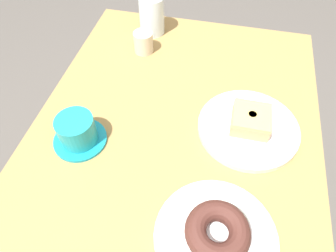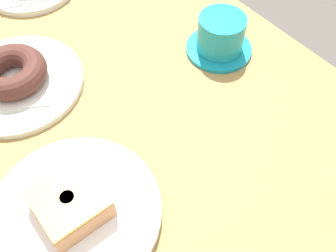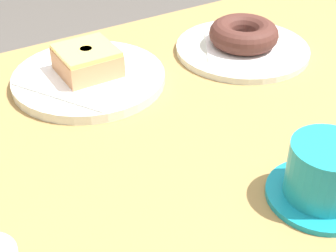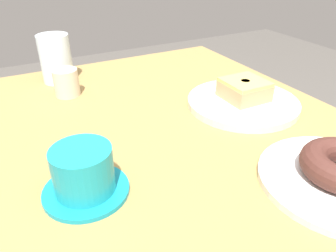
{
  "view_description": "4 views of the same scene",
  "coord_description": "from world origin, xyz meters",
  "px_view_note": "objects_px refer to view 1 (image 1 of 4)",
  "views": [
    {
      "loc": [
        -0.32,
        -0.08,
        1.32
      ],
      "look_at": [
        0.08,
        0.01,
        0.79
      ],
      "focal_mm": 32.49,
      "sensor_mm": 36.0,
      "label": 1
    },
    {
      "loc": [
        0.38,
        -0.2,
        1.24
      ],
      "look_at": [
        0.12,
        0.01,
        0.77
      ],
      "focal_mm": 40.75,
      "sensor_mm": 36.0,
      "label": 2
    },
    {
      "loc": [
        0.39,
        0.46,
        1.13
      ],
      "look_at": [
        0.12,
        0.03,
        0.77
      ],
      "focal_mm": 52.69,
      "sensor_mm": 36.0,
      "label": 3
    },
    {
      "loc": [
        -0.34,
        0.27,
        1.06
      ],
      "look_at": [
        0.09,
        0.04,
        0.78
      ],
      "focal_mm": 34.86,
      "sensor_mm": 36.0,
      "label": 4
    }
  ],
  "objects_px": {
    "sugar_jar": "(143,42)",
    "plate_glazed_square": "(248,128)",
    "donut_glazed_square": "(251,120)",
    "coffee_cup": "(77,131)",
    "plate_chocolate_ring": "(216,237)",
    "donut_chocolate_ring": "(217,232)",
    "water_glass": "(152,15)"
  },
  "relations": [
    {
      "from": "sugar_jar",
      "to": "plate_glazed_square",
      "type": "bearing_deg",
      "value": -126.11
    },
    {
      "from": "plate_glazed_square",
      "to": "sugar_jar",
      "type": "height_order",
      "value": "sugar_jar"
    },
    {
      "from": "donut_glazed_square",
      "to": "coffee_cup",
      "type": "bearing_deg",
      "value": 107.26
    },
    {
      "from": "plate_chocolate_ring",
      "to": "donut_glazed_square",
      "type": "distance_m",
      "value": 0.27
    },
    {
      "from": "donut_chocolate_ring",
      "to": "water_glass",
      "type": "distance_m",
      "value": 0.66
    },
    {
      "from": "donut_chocolate_ring",
      "to": "sugar_jar",
      "type": "distance_m",
      "value": 0.57
    },
    {
      "from": "plate_glazed_square",
      "to": "water_glass",
      "type": "distance_m",
      "value": 0.46
    },
    {
      "from": "donut_glazed_square",
      "to": "plate_glazed_square",
      "type": "bearing_deg",
      "value": 135.0
    },
    {
      "from": "donut_chocolate_ring",
      "to": "coffee_cup",
      "type": "distance_m",
      "value": 0.36
    },
    {
      "from": "donut_chocolate_ring",
      "to": "plate_glazed_square",
      "type": "height_order",
      "value": "donut_chocolate_ring"
    },
    {
      "from": "plate_chocolate_ring",
      "to": "donut_glazed_square",
      "type": "relative_size",
      "value": 2.68
    },
    {
      "from": "plate_chocolate_ring",
      "to": "plate_glazed_square",
      "type": "distance_m",
      "value": 0.27
    },
    {
      "from": "coffee_cup",
      "to": "sugar_jar",
      "type": "distance_m",
      "value": 0.35
    },
    {
      "from": "coffee_cup",
      "to": "plate_chocolate_ring",
      "type": "bearing_deg",
      "value": -114.73
    },
    {
      "from": "plate_chocolate_ring",
      "to": "coffee_cup",
      "type": "height_order",
      "value": "coffee_cup"
    },
    {
      "from": "donut_chocolate_ring",
      "to": "coffee_cup",
      "type": "height_order",
      "value": "coffee_cup"
    },
    {
      "from": "donut_chocolate_ring",
      "to": "sugar_jar",
      "type": "bearing_deg",
      "value": 28.9
    },
    {
      "from": "plate_chocolate_ring",
      "to": "water_glass",
      "type": "distance_m",
      "value": 0.66
    },
    {
      "from": "donut_chocolate_ring",
      "to": "plate_glazed_square",
      "type": "bearing_deg",
      "value": -8.95
    },
    {
      "from": "plate_glazed_square",
      "to": "sugar_jar",
      "type": "bearing_deg",
      "value": 53.89
    },
    {
      "from": "donut_chocolate_ring",
      "to": "coffee_cup",
      "type": "bearing_deg",
      "value": 65.27
    },
    {
      "from": "plate_chocolate_ring",
      "to": "sugar_jar",
      "type": "bearing_deg",
      "value": 28.9
    },
    {
      "from": "sugar_jar",
      "to": "plate_chocolate_ring",
      "type": "bearing_deg",
      "value": -151.1
    },
    {
      "from": "donut_chocolate_ring",
      "to": "donut_glazed_square",
      "type": "distance_m",
      "value": 0.27
    },
    {
      "from": "donut_chocolate_ring",
      "to": "sugar_jar",
      "type": "relative_size",
      "value": 1.93
    },
    {
      "from": "plate_chocolate_ring",
      "to": "plate_glazed_square",
      "type": "xyz_separation_m",
      "value": [
        0.27,
        -0.04,
        0.0
      ]
    },
    {
      "from": "donut_glazed_square",
      "to": "water_glass",
      "type": "bearing_deg",
      "value": 43.87
    },
    {
      "from": "plate_chocolate_ring",
      "to": "donut_glazed_square",
      "type": "height_order",
      "value": "donut_glazed_square"
    },
    {
      "from": "coffee_cup",
      "to": "sugar_jar",
      "type": "xyz_separation_m",
      "value": [
        0.35,
        -0.05,
        -0.0
      ]
    },
    {
      "from": "water_glass",
      "to": "sugar_jar",
      "type": "height_order",
      "value": "water_glass"
    },
    {
      "from": "water_glass",
      "to": "coffee_cup",
      "type": "distance_m",
      "value": 0.45
    },
    {
      "from": "plate_chocolate_ring",
      "to": "water_glass",
      "type": "height_order",
      "value": "water_glass"
    }
  ]
}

